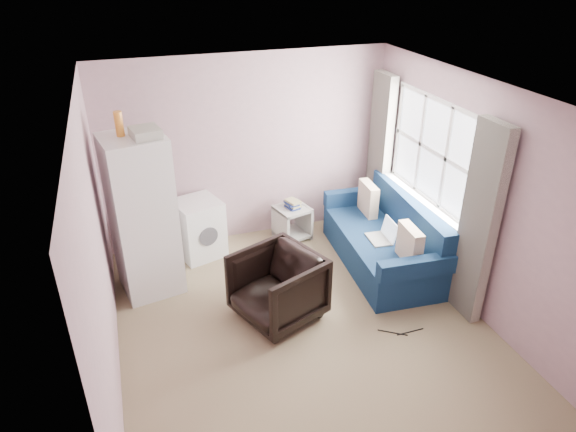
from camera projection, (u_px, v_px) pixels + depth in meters
name	position (u px, v px, depth m)	size (l,w,h in m)	color
room	(304.00, 220.00, 5.00)	(3.84, 4.24, 2.54)	#857457
armchair	(277.00, 284.00, 5.48)	(0.82, 0.77, 0.84)	black
fridge	(143.00, 216.00, 5.72)	(0.76, 0.76, 2.14)	silver
washing_machine	(199.00, 227.00, 6.64)	(0.67, 0.67, 0.77)	silver
side_table	(292.00, 220.00, 7.08)	(0.51, 0.51, 0.58)	#959692
sofa	(386.00, 241.00, 6.47)	(1.04, 2.05, 0.89)	navy
window_dressing	(422.00, 183.00, 6.15)	(0.17, 2.62, 2.18)	white
floor_cables	(401.00, 332.00, 5.42)	(0.47, 0.19, 0.01)	black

